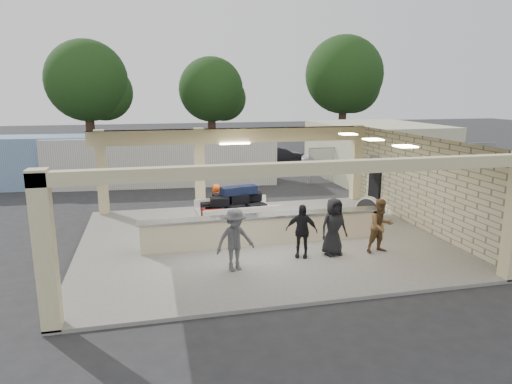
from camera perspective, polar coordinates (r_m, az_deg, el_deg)
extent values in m
plane|color=#242427|center=(15.83, 0.52, -6.16)|extent=(120.00, 120.00, 0.00)
cube|color=slate|center=(15.81, 0.52, -5.99)|extent=(12.00, 10.00, 0.10)
cube|color=#C6BA85|center=(15.08, 0.54, 6.54)|extent=(12.00, 10.00, 0.02)
cube|color=#BEB695|center=(17.75, 19.68, 1.00)|extent=(0.02, 10.00, 3.50)
cube|color=black|center=(20.54, 14.61, 1.11)|extent=(0.10, 0.95, 2.10)
cube|color=#C6BA85|center=(19.73, -2.80, 7.07)|extent=(12.00, 0.50, 0.60)
cube|color=#C6BA85|center=(10.50, 6.93, 2.98)|extent=(12.00, 0.30, 0.30)
cube|color=#C6BA85|center=(19.67, -18.72, 2.28)|extent=(0.40, 0.40, 3.50)
cube|color=#C6BA85|center=(19.69, -7.06, 2.87)|extent=(0.40, 0.40, 3.50)
cube|color=#C6BA85|center=(21.77, 12.42, 3.59)|extent=(0.40, 0.40, 3.50)
cube|color=#C6BA85|center=(10.52, -24.85, -6.81)|extent=(0.40, 0.40, 3.50)
cube|color=white|center=(19.52, -2.66, 6.06)|extent=(1.30, 0.12, 0.06)
cube|color=#FFEABF|center=(17.75, 11.43, 7.10)|extent=(0.55, 0.55, 0.04)
cube|color=#FFEABF|center=(15.97, 14.43, 6.37)|extent=(0.55, 0.55, 0.04)
cube|color=#FFEABF|center=(14.24, 18.16, 5.44)|extent=(0.55, 0.55, 0.04)
cube|color=beige|center=(15.20, 0.97, -4.79)|extent=(8.00, 0.50, 0.90)
cube|color=#B7B7BC|center=(15.06, 0.98, -2.97)|extent=(8.20, 0.58, 0.06)
cube|color=silver|center=(16.51, -2.44, -2.60)|extent=(2.90, 1.87, 0.13)
cylinder|color=black|center=(15.81, -5.76, -5.02)|extent=(0.17, 0.45, 0.45)
cylinder|color=black|center=(16.96, -6.61, -3.82)|extent=(0.17, 0.45, 0.45)
cylinder|color=black|center=(16.38, 1.91, -4.33)|extent=(0.17, 0.45, 0.45)
cylinder|color=black|center=(17.50, 0.58, -3.22)|extent=(0.17, 0.45, 0.45)
cube|color=silver|center=(17.23, -3.17, -1.19)|extent=(2.78, 0.26, 0.33)
cube|color=silver|center=(15.67, -1.65, -2.58)|extent=(2.78, 0.26, 0.33)
cube|color=black|center=(15.93, -5.23, -2.41)|extent=(0.68, 0.47, 0.29)
cube|color=black|center=(16.11, -2.52, -2.20)|extent=(0.68, 0.47, 0.29)
cube|color=black|center=(16.32, 0.13, -1.99)|extent=(0.68, 0.47, 0.29)
cube|color=black|center=(16.57, -5.73, -1.84)|extent=(0.68, 0.47, 0.29)
cube|color=black|center=(16.74, -3.11, -1.64)|extent=(0.68, 0.47, 0.29)
cube|color=black|center=(16.94, -0.56, -1.45)|extent=(0.68, 0.47, 0.29)
cube|color=black|center=(16.01, -4.56, -1.21)|extent=(0.68, 0.47, 0.29)
cube|color=black|center=(16.41, -2.08, -0.84)|extent=(0.68, 0.47, 0.29)
cube|color=black|center=(16.77, -0.45, -0.54)|extent=(0.68, 0.47, 0.29)
cube|color=black|center=(16.59, -4.24, -0.72)|extent=(0.68, 0.47, 0.29)
cube|color=black|center=(16.26, -3.22, 0.11)|extent=(0.68, 0.47, 0.29)
cube|color=black|center=(16.53, -1.07, 0.34)|extent=(0.68, 0.47, 0.29)
cube|color=#590F0C|center=(15.81, -5.54, -2.54)|extent=(0.68, 0.47, 0.29)
cylinder|color=silver|center=(18.01, 13.82, -2.02)|extent=(0.87, 0.86, 0.92)
cylinder|color=black|center=(18.01, 13.82, -2.02)|extent=(0.83, 0.82, 0.82)
cube|color=silver|center=(17.98, 12.88, -3.34)|extent=(0.06, 0.51, 0.31)
cube|color=silver|center=(18.25, 14.61, -3.20)|extent=(0.06, 0.51, 0.31)
imported|color=#FF520D|center=(16.97, -5.11, -1.72)|extent=(0.55, 0.67, 1.62)
imported|color=brown|center=(14.78, 15.34, -4.10)|extent=(0.87, 0.46, 1.72)
imported|color=black|center=(13.94, 5.71, -4.85)|extent=(1.03, 0.73, 1.65)
imported|color=#4D4D52|center=(12.85, -2.63, -5.99)|extent=(1.22, 0.69, 1.79)
imported|color=black|center=(14.23, 9.68, -4.29)|extent=(0.92, 0.49, 1.80)
imported|color=silver|center=(29.93, 10.50, 3.90)|extent=(5.33, 4.10, 1.38)
imported|color=silver|center=(33.05, 16.46, 4.32)|extent=(4.28, 3.34, 1.28)
imported|color=black|center=(31.72, 2.87, 4.49)|extent=(3.94, 1.60, 1.29)
cube|color=silver|center=(25.65, -11.49, 3.89)|extent=(12.41, 3.41, 2.65)
cube|color=#7D9EC8|center=(27.65, -29.17, 3.22)|extent=(10.58, 3.11, 2.72)
cylinder|color=gray|center=(25.41, 6.62, 3.22)|extent=(0.06, 0.06, 2.00)
cylinder|color=gray|center=(26.15, 10.75, 3.35)|extent=(0.06, 0.06, 2.00)
cylinder|color=gray|center=(27.02, 14.63, 3.46)|extent=(0.06, 0.06, 2.00)
cylinder|color=gray|center=(28.01, 18.26, 3.54)|extent=(0.06, 0.06, 2.00)
cylinder|color=gray|center=(29.11, 21.63, 3.61)|extent=(0.06, 0.06, 2.00)
cylinder|color=gray|center=(30.29, 24.74, 3.65)|extent=(0.06, 0.06, 2.00)
cylinder|color=gray|center=(31.56, 27.61, 3.69)|extent=(0.06, 0.06, 2.00)
cube|color=gray|center=(28.01, 18.26, 3.54)|extent=(12.00, 0.02, 2.00)
cylinder|color=gray|center=(27.89, 18.40, 5.57)|extent=(12.00, 0.05, 0.05)
cylinder|color=#382619|center=(38.91, -20.01, 7.63)|extent=(0.70, 0.70, 4.50)
sphere|color=black|center=(38.81, -20.41, 12.92)|extent=(6.30, 6.30, 6.30)
sphere|color=black|center=(39.28, -18.44, 11.73)|extent=(4.50, 4.50, 4.50)
cylinder|color=#382619|center=(41.06, -5.55, 8.18)|extent=(0.70, 0.70, 4.00)
sphere|color=black|center=(40.94, -5.64, 12.65)|extent=(5.60, 5.60, 5.60)
sphere|color=black|center=(41.72, -4.07, 11.58)|extent=(4.00, 4.00, 4.00)
cylinder|color=#382619|center=(43.37, 10.73, 8.92)|extent=(0.70, 0.70, 5.00)
sphere|color=black|center=(43.32, 10.95, 14.20)|extent=(7.00, 7.00, 7.00)
sphere|color=black|center=(44.34, 12.02, 12.82)|extent=(5.00, 5.00, 5.00)
cube|color=beige|center=(28.05, 14.66, 5.01)|extent=(6.00, 8.00, 3.20)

